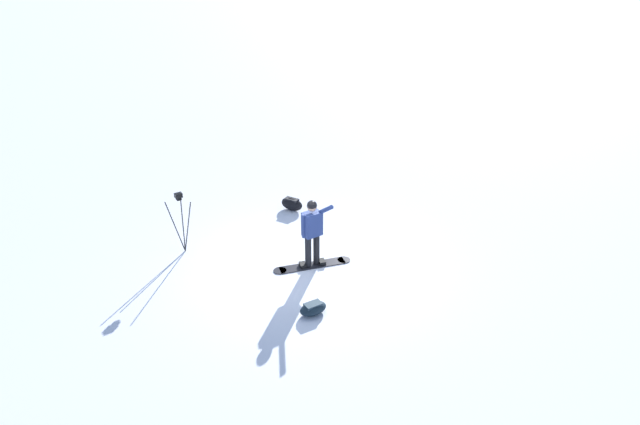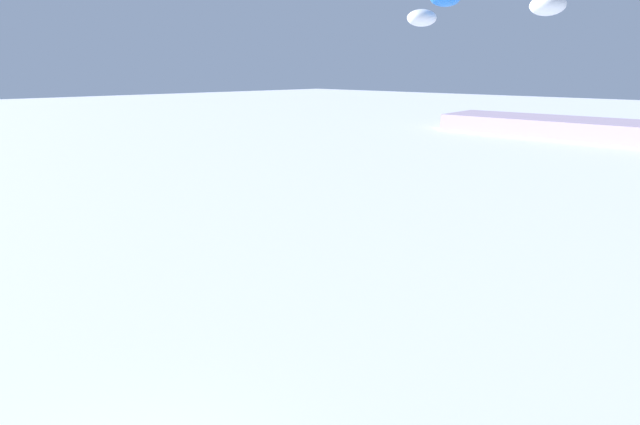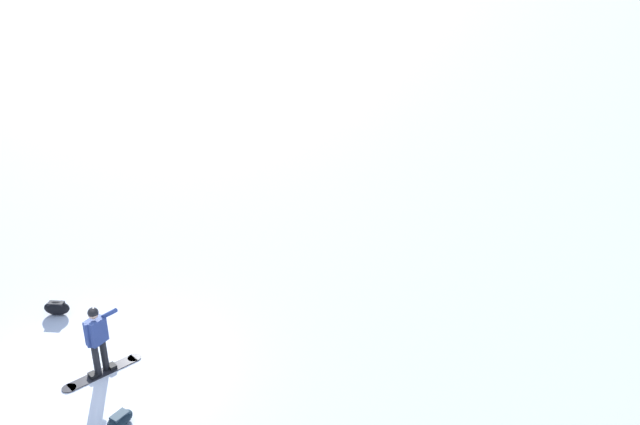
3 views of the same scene
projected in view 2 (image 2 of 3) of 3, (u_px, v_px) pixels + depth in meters
name	position (u px, v px, depth m)	size (l,w,h in m)	color
distant_ridge	(640.00, 133.00, 45.61)	(12.13, 42.57, 2.05)	#B09BB4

